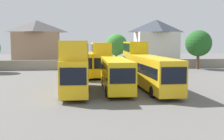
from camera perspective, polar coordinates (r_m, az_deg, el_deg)
ground at (r=46.11m, az=-2.33°, el=-0.46°), size 140.00×140.00×0.00m
depot_boundary_wall at (r=50.99m, az=-2.81°, el=1.16°), size 56.00×0.50×1.80m
bus_1 at (r=27.45m, az=-7.66°, el=1.29°), size 2.78×10.62×5.23m
bus_2 at (r=28.42m, az=0.85°, el=-0.56°), size 2.86×10.46×3.34m
bus_3 at (r=28.84m, az=8.63°, el=-0.33°), size 2.72×12.09×3.54m
bus_4 at (r=40.69m, az=-6.23°, el=1.51°), size 2.68×11.12×3.54m
bus_5 at (r=40.84m, az=-2.48°, el=2.69°), size 2.81×10.28×5.02m
bus_6 at (r=41.70m, az=4.69°, el=2.85°), size 3.46×11.27×5.17m
house_terrace_left at (r=61.46m, az=-15.50°, el=5.57°), size 9.77×7.51×9.77m
house_terrace_centre at (r=63.76m, az=9.26°, el=5.92°), size 9.64×6.94×10.20m
tree_behind_wall at (r=53.61m, az=17.69°, el=5.34°), size 4.92×4.92×7.33m
tree_right_of_lot at (r=53.71m, az=0.92°, el=5.33°), size 4.23×4.23×6.71m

